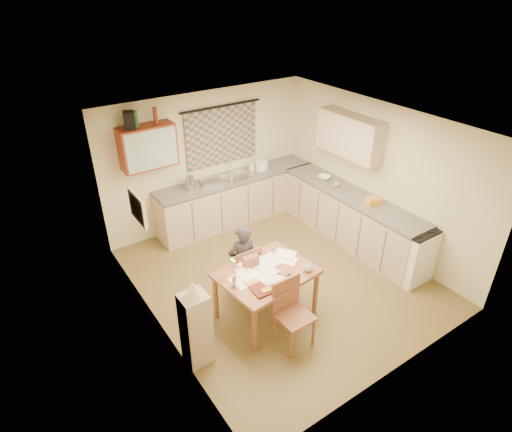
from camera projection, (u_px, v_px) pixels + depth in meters
floor at (280, 278)px, 6.85m from camera, size 4.00×4.50×0.02m
ceiling at (285, 125)px, 5.58m from camera, size 4.00×4.50×0.02m
wall_back at (207, 159)px, 7.83m from camera, size 4.00×0.02×2.50m
wall_front at (409, 294)px, 4.60m from camera, size 4.00×0.02×2.50m
wall_left at (151, 254)px, 5.24m from camera, size 0.02×4.50×2.50m
wall_right at (377, 176)px, 7.19m from camera, size 0.02×4.50×2.50m
window_blind at (222, 136)px, 7.75m from camera, size 1.45×0.03×1.05m
curtain_rod at (221, 106)px, 7.46m from camera, size 1.60×0.04×0.04m
wall_cabinet at (148, 147)px, 6.87m from camera, size 0.90×0.34×0.70m
wall_cabinet_glass at (152, 150)px, 6.75m from camera, size 0.84×0.02×0.64m
upper_cabinet_right at (350, 135)px, 7.20m from camera, size 0.34×1.30×0.70m
framed_print at (138, 208)px, 5.32m from camera, size 0.04×0.50×0.40m
print_canvas at (139, 207)px, 5.33m from camera, size 0.01×0.42×0.32m
counter_back at (240, 198)px, 8.25m from camera, size 3.30×0.62×0.92m
counter_right at (350, 217)px, 7.59m from camera, size 0.62×2.95×0.92m
stove at (410, 253)px, 6.65m from camera, size 0.58×0.58×0.89m
sink at (236, 178)px, 8.00m from camera, size 0.61×0.53×0.10m
tap at (231, 166)px, 8.04m from camera, size 0.04×0.04×0.28m
dish_rack at (210, 182)px, 7.70m from camera, size 0.41×0.37×0.06m
kettle at (190, 183)px, 7.46m from camera, size 0.23×0.23×0.24m
mixing_bowl at (262, 165)px, 8.22m from camera, size 0.28×0.28×0.16m
soap_bottle at (252, 167)px, 8.16m from camera, size 0.13×0.13×0.18m
bowl at (324, 177)px, 7.87m from camera, size 0.40×0.40×0.06m
orange_bag at (373, 201)px, 7.00m from camera, size 0.26×0.22×0.12m
fruit_orange at (336, 185)px, 7.56m from camera, size 0.10×0.10×0.10m
speaker at (129, 120)px, 6.52m from camera, size 0.21×0.24×0.26m
bottle_green at (136, 119)px, 6.57m from camera, size 0.07×0.07×0.26m
bottle_brown at (155, 115)px, 6.72m from camera, size 0.08×0.08×0.26m
dining_table at (266, 293)px, 5.93m from camera, size 1.34×1.08×0.75m
chair_far at (244, 279)px, 6.38m from camera, size 0.39×0.39×0.86m
chair_near at (293, 325)px, 5.52m from camera, size 0.43×0.43×0.94m
person at (243, 262)px, 6.19m from camera, size 0.55×0.46×1.20m
shelf_stand at (196, 329)px, 5.16m from camera, size 0.32×0.30×1.03m
lampshade at (192, 288)px, 4.84m from camera, size 0.20×0.20×0.22m
letter_rack at (251, 261)px, 5.81m from camera, size 0.23×0.12×0.16m
mug at (308, 268)px, 5.74m from camera, size 0.14×0.14×0.10m
magazine at (253, 293)px, 5.35m from camera, size 0.21×0.28×0.03m
book at (250, 288)px, 5.43m from camera, size 0.26×0.31×0.02m
orange_box at (266, 291)px, 5.37m from camera, size 0.13×0.09×0.04m
eyeglasses at (288, 277)px, 5.63m from camera, size 0.14×0.09×0.02m
candle_holder at (234, 281)px, 5.43m from camera, size 0.07×0.07×0.18m
candle at (234, 268)px, 5.33m from camera, size 0.03×0.03×0.22m
candle_flame at (232, 259)px, 5.29m from camera, size 0.02×0.02×0.02m
papers at (263, 270)px, 5.75m from camera, size 1.15×0.89×0.02m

